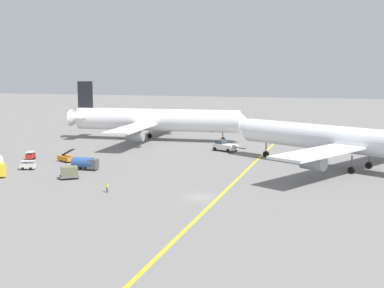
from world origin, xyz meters
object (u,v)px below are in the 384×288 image
at_px(airliner_at_gate_left, 156,120).
at_px(pushback_tug, 225,146).
at_px(gse_baggage_cart_near_cluster, 30,156).
at_px(gse_baggage_cart_trailing, 28,165).
at_px(gse_fuel_bowser_stubby, 86,163).
at_px(airliner_being_pushed, 348,141).
at_px(gse_belt_loader_portside, 66,158).
at_px(ground_crew_wing_walker_right, 107,187).
at_px(gse_container_dolly_flat, 69,172).

height_order(airliner_at_gate_left, pushback_tug, airliner_at_gate_left).
bearing_deg(gse_baggage_cart_near_cluster, pushback_tug, 33.29).
bearing_deg(gse_baggage_cart_trailing, airliner_at_gate_left, 80.65).
bearing_deg(gse_fuel_bowser_stubby, airliner_at_gate_left, 93.90).
bearing_deg(airliner_being_pushed, gse_baggage_cart_trailing, -161.83).
height_order(airliner_at_gate_left, gse_baggage_cart_near_cluster, airliner_at_gate_left).
distance_m(gse_baggage_cart_trailing, gse_belt_loader_portside, 9.92).
bearing_deg(gse_belt_loader_portside, pushback_tug, 40.40).
bearing_deg(gse_baggage_cart_trailing, pushback_tug, 47.90).
xyz_separation_m(airliner_at_gate_left, gse_fuel_bowser_stubby, (2.93, -42.98, -4.11)).
relative_size(pushback_tug, ground_crew_wing_walker_right, 5.35).
bearing_deg(ground_crew_wing_walker_right, pushback_tug, 80.70).
distance_m(pushback_tug, gse_baggage_cart_trailing, 44.86).
distance_m(airliner_being_pushed, gse_belt_loader_portside, 56.20).
bearing_deg(airliner_at_gate_left, pushback_tug, -29.71).
bearing_deg(gse_baggage_cart_trailing, gse_belt_loader_portside, 76.55).
height_order(airliner_at_gate_left, ground_crew_wing_walker_right, airliner_at_gate_left).
relative_size(airliner_at_gate_left, airliner_being_pushed, 1.06).
height_order(airliner_being_pushed, gse_fuel_bowser_stubby, airliner_being_pushed).
distance_m(gse_baggage_cart_trailing, ground_crew_wing_walker_right, 25.57).
bearing_deg(airliner_being_pushed, gse_container_dolly_flat, -152.53).
xyz_separation_m(airliner_at_gate_left, gse_baggage_cart_near_cluster, (-13.77, -36.63, -4.58)).
xyz_separation_m(airliner_being_pushed, gse_baggage_cart_near_cluster, (-63.72, -9.40, -4.62)).
xyz_separation_m(pushback_tug, gse_fuel_bowser_stubby, (-19.55, -30.15, 0.12)).
bearing_deg(ground_crew_wing_walker_right, gse_baggage_cart_near_cluster, 143.63).
bearing_deg(gse_belt_loader_portside, ground_crew_wing_walker_right, -46.43).
distance_m(gse_belt_loader_portside, ground_crew_wing_walker_right, 29.58).
relative_size(gse_baggage_cart_near_cluster, gse_belt_loader_portside, 0.63).
height_order(airliner_at_gate_left, gse_fuel_bowser_stubby, airliner_at_gate_left).
height_order(gse_baggage_cart_near_cluster, ground_crew_wing_walker_right, gse_baggage_cart_near_cluster).
relative_size(gse_baggage_cart_near_cluster, gse_container_dolly_flat, 0.80).
xyz_separation_m(gse_fuel_bowser_stubby, gse_baggage_cart_trailing, (-10.52, -3.13, -0.47)).
xyz_separation_m(gse_baggage_cart_trailing, gse_container_dolly_flat, (11.90, -4.85, 0.31)).
distance_m(gse_container_dolly_flat, gse_belt_loader_portside, 17.39).
relative_size(pushback_tug, gse_container_dolly_flat, 2.20).
relative_size(airliner_at_gate_left, gse_fuel_bowser_stubby, 10.11).
relative_size(airliner_being_pushed, gse_baggage_cart_near_cluster, 15.41).
bearing_deg(ground_crew_wing_walker_right, gse_belt_loader_portside, 133.57).
bearing_deg(gse_baggage_cart_near_cluster, airliner_being_pushed, 8.39).
distance_m(gse_baggage_cart_trailing, gse_container_dolly_flat, 12.85).
relative_size(airliner_at_gate_left, gse_belt_loader_portside, 10.26).
xyz_separation_m(airliner_being_pushed, gse_fuel_bowser_stubby, (-47.02, -15.75, -4.15)).
bearing_deg(gse_fuel_bowser_stubby, pushback_tug, 57.04).
distance_m(gse_fuel_bowser_stubby, gse_baggage_cart_trailing, 10.99).
height_order(gse_baggage_cart_near_cluster, gse_container_dolly_flat, gse_container_dolly_flat).
xyz_separation_m(airliner_being_pushed, pushback_tug, (-27.47, 14.40, -4.27)).
bearing_deg(gse_fuel_bowser_stubby, gse_baggage_cart_near_cluster, 159.18).
distance_m(airliner_at_gate_left, gse_fuel_bowser_stubby, 43.28).
xyz_separation_m(pushback_tug, gse_container_dolly_flat, (-18.18, -38.14, -0.04)).
bearing_deg(airliner_at_gate_left, gse_baggage_cart_near_cluster, -110.60).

